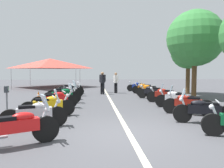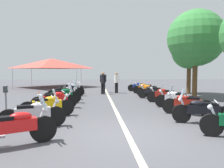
% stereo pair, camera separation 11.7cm
% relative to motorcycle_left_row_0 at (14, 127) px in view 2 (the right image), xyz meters
% --- Properties ---
extents(ground_plane, '(80.00, 80.00, 0.00)m').
position_rel_motorcycle_left_row_0_xyz_m(ground_plane, '(0.81, -2.86, -0.48)').
color(ground_plane, '#4C4C51').
extents(lane_centre_stripe, '(26.52, 0.16, 0.01)m').
position_rel_motorcycle_left_row_0_xyz_m(lane_centre_stripe, '(6.72, -2.86, -0.47)').
color(lane_centre_stripe, beige).
rests_on(lane_centre_stripe, ground_plane).
extents(motorcycle_left_row_0, '(1.09, 1.94, 1.22)m').
position_rel_motorcycle_left_row_0_xyz_m(motorcycle_left_row_0, '(0.00, 0.00, 0.00)').
color(motorcycle_left_row_0, black).
rests_on(motorcycle_left_row_0, ground_plane).
extents(motorcycle_left_row_1, '(0.84, 2.01, 1.22)m').
position_rel_motorcycle_left_row_0_xyz_m(motorcycle_left_row_1, '(1.67, 0.00, -0.00)').
color(motorcycle_left_row_1, black).
rests_on(motorcycle_left_row_1, ground_plane).
extents(motorcycle_left_row_2, '(0.89, 2.05, 1.01)m').
position_rel_motorcycle_left_row_0_xyz_m(motorcycle_left_row_2, '(3.33, -0.06, -0.01)').
color(motorcycle_left_row_2, black).
rests_on(motorcycle_left_row_2, ground_plane).
extents(motorcycle_left_row_3, '(1.12, 2.04, 1.21)m').
position_rel_motorcycle_left_row_0_xyz_m(motorcycle_left_row_3, '(5.07, -0.03, -0.00)').
color(motorcycle_left_row_3, black).
rests_on(motorcycle_left_row_3, ground_plane).
extents(motorcycle_left_row_4, '(0.94, 2.05, 1.23)m').
position_rel_motorcycle_left_row_0_xyz_m(motorcycle_left_row_4, '(6.78, -0.12, 0.00)').
color(motorcycle_left_row_4, black).
rests_on(motorcycle_left_row_4, ground_plane).
extents(motorcycle_left_row_5, '(0.92, 1.99, 1.22)m').
position_rel_motorcycle_left_row_0_xyz_m(motorcycle_left_row_5, '(8.30, 0.04, -0.00)').
color(motorcycle_left_row_5, black).
rests_on(motorcycle_left_row_5, ground_plane).
extents(motorcycle_left_row_6, '(1.07, 2.01, 1.00)m').
position_rel_motorcycle_left_row_0_xyz_m(motorcycle_left_row_6, '(10.13, -0.13, -0.02)').
color(motorcycle_left_row_6, black).
rests_on(motorcycle_left_row_6, ground_plane).
extents(motorcycle_left_row_7, '(1.14, 1.90, 1.01)m').
position_rel_motorcycle_left_row_0_xyz_m(motorcycle_left_row_7, '(11.59, -0.04, -0.01)').
color(motorcycle_left_row_7, black).
rests_on(motorcycle_left_row_7, ground_plane).
extents(motorcycle_right_row_1, '(0.93, 1.99, 1.21)m').
position_rel_motorcycle_left_row_0_xyz_m(motorcycle_right_row_1, '(1.79, -5.57, -0.01)').
color(motorcycle_right_row_1, black).
rests_on(motorcycle_right_row_1, ground_plane).
extents(motorcycle_right_row_2, '(1.07, 1.91, 1.22)m').
position_rel_motorcycle_left_row_0_xyz_m(motorcycle_right_row_2, '(3.35, -5.71, -0.00)').
color(motorcycle_right_row_2, black).
rests_on(motorcycle_right_row_2, ground_plane).
extents(motorcycle_right_row_3, '(1.00, 1.92, 1.21)m').
position_rel_motorcycle_left_row_0_xyz_m(motorcycle_right_row_3, '(4.97, -5.83, -0.01)').
color(motorcycle_right_row_3, black).
rests_on(motorcycle_right_row_3, ground_plane).
extents(motorcycle_right_row_4, '(1.12, 1.95, 1.00)m').
position_rel_motorcycle_left_row_0_xyz_m(motorcycle_right_row_4, '(6.64, -5.86, -0.02)').
color(motorcycle_right_row_4, black).
rests_on(motorcycle_right_row_4, ground_plane).
extents(motorcycle_right_row_5, '(1.17, 1.79, 1.00)m').
position_rel_motorcycle_left_row_0_xyz_m(motorcycle_right_row_5, '(8.47, -5.63, -0.02)').
color(motorcycle_right_row_5, black).
rests_on(motorcycle_right_row_5, ground_plane).
extents(motorcycle_right_row_6, '(1.07, 1.81, 0.99)m').
position_rel_motorcycle_left_row_0_xyz_m(motorcycle_right_row_6, '(9.99, -5.79, -0.03)').
color(motorcycle_right_row_6, black).
rests_on(motorcycle_right_row_6, ground_plane).
extents(motorcycle_right_row_7, '(0.95, 1.97, 0.99)m').
position_rel_motorcycle_left_row_0_xyz_m(motorcycle_right_row_7, '(11.61, -5.87, -0.03)').
color(motorcycle_right_row_7, black).
rests_on(motorcycle_right_row_7, ground_plane).
extents(motorcycle_right_row_8, '(1.00, 1.98, 0.98)m').
position_rel_motorcycle_left_row_0_xyz_m(motorcycle_right_row_8, '(13.47, -5.75, -0.03)').
color(motorcycle_right_row_8, black).
rests_on(motorcycle_right_row_8, ground_plane).
extents(parking_meter, '(0.19, 0.15, 1.29)m').
position_rel_motorcycle_left_row_0_xyz_m(parking_meter, '(2.48, 1.18, 0.42)').
color(parking_meter, slate).
rests_on(parking_meter, ground_plane).
extents(traffic_cone_0, '(0.36, 0.36, 0.61)m').
position_rel_motorcycle_left_row_0_xyz_m(traffic_cone_0, '(8.14, 1.54, -0.18)').
color(traffic_cone_0, orange).
rests_on(traffic_cone_0, ground_plane).
extents(bystander_0, '(0.32, 0.51, 1.74)m').
position_rel_motorcycle_left_row_0_xyz_m(bystander_0, '(13.02, -2.58, 0.55)').
color(bystander_0, '#1E2338').
rests_on(bystander_0, ground_plane).
extents(bystander_1, '(0.44, 0.35, 1.69)m').
position_rel_motorcycle_left_row_0_xyz_m(bystander_1, '(12.26, -3.62, 0.52)').
color(bystander_1, black).
rests_on(bystander_1, ground_plane).
extents(bystander_2, '(0.34, 0.45, 1.74)m').
position_rel_motorcycle_left_row_0_xyz_m(bystander_2, '(11.50, -2.49, 0.55)').
color(bystander_2, black).
rests_on(bystander_2, ground_plane).
extents(roadside_tree_0, '(3.68, 3.68, 5.79)m').
position_rel_motorcycle_left_row_0_xyz_m(roadside_tree_0, '(8.51, -8.46, 3.47)').
color(roadside_tree_0, brown).
rests_on(roadside_tree_0, ground_plane).
extents(roadside_tree_2, '(2.76, 2.76, 4.75)m').
position_rel_motorcycle_left_row_0_xyz_m(roadside_tree_2, '(11.27, -9.28, 2.87)').
color(roadside_tree_2, brown).
rests_on(roadside_tree_2, ground_plane).
extents(event_tent, '(6.86, 6.86, 3.20)m').
position_rel_motorcycle_left_row_0_xyz_m(event_tent, '(19.29, 3.03, 2.17)').
color(event_tent, '#E54C3F').
rests_on(event_tent, ground_plane).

